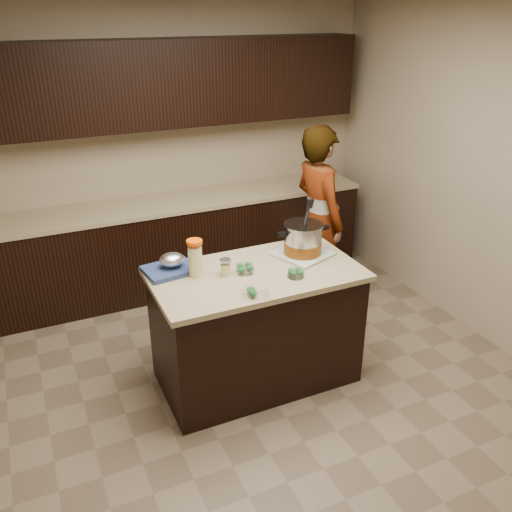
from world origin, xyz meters
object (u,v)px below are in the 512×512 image
at_px(person, 318,220).
at_px(island, 256,326).
at_px(stock_pot, 303,241).
at_px(lemonade_pitcher, 195,260).

bearing_deg(person, island, 126.34).
bearing_deg(stock_pot, person, 54.44).
bearing_deg(island, lemonade_pitcher, 163.82).
distance_m(lemonade_pitcher, person, 1.56).
relative_size(island, person, 0.86).
relative_size(lemonade_pitcher, person, 0.15).
height_order(stock_pot, lemonade_pitcher, stock_pot).
xyz_separation_m(island, person, (0.98, 0.81, 0.39)).
bearing_deg(island, stock_pot, 13.96).
xyz_separation_m(stock_pot, lemonade_pitcher, (-0.82, 0.01, 0.00)).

